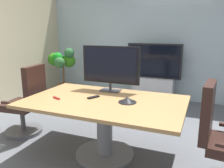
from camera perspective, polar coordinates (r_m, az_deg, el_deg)
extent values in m
plane|color=#515459|center=(3.19, -1.91, -16.74)|extent=(6.74, 6.74, 0.00)
cube|color=#9EB2B7|center=(5.52, 10.47, 11.06)|extent=(5.35, 0.10, 2.81)
cube|color=olive|center=(2.88, -1.89, -4.36)|extent=(1.96, 1.22, 0.04)
cylinder|color=slate|center=(3.01, -1.83, -11.15)|extent=(0.20, 0.20, 0.71)
cylinder|color=slate|center=(3.16, -1.79, -16.74)|extent=(0.76, 0.76, 0.03)
cylinder|color=#4C4C51|center=(3.99, -20.98, -10.81)|extent=(0.56, 0.56, 0.06)
cylinder|color=#4C4C51|center=(3.91, -21.24, -7.99)|extent=(0.07, 0.07, 0.36)
cube|color=black|center=(3.84, -21.51, -4.92)|extent=(0.53, 0.53, 0.10)
cube|color=black|center=(3.60, -18.55, -0.41)|extent=(0.14, 0.46, 0.60)
cube|color=black|center=(3.99, -19.17, -2.25)|extent=(0.28, 0.08, 0.03)
cube|color=black|center=(3.60, -23.93, -4.32)|extent=(0.28, 0.08, 0.03)
cube|color=black|center=(2.54, 22.60, -6.32)|extent=(0.13, 0.46, 0.60)
cube|color=#333338|center=(3.28, -0.41, -1.60)|extent=(0.28, 0.18, 0.02)
cylinder|color=#333338|center=(3.27, -0.41, -0.62)|extent=(0.04, 0.04, 0.10)
cube|color=black|center=(3.22, -0.34, 4.79)|extent=(0.84, 0.04, 0.52)
cube|color=black|center=(3.20, -0.47, 4.74)|extent=(0.77, 0.01, 0.47)
cube|color=#B7BABC|center=(5.32, 10.12, -1.35)|extent=(0.90, 0.36, 0.55)
cube|color=black|center=(5.18, 10.36, 5.63)|extent=(1.20, 0.06, 0.76)
cube|color=black|center=(5.14, 10.28, 5.59)|extent=(1.12, 0.01, 0.69)
cylinder|color=brown|center=(5.82, -11.72, -1.42)|extent=(0.34, 0.34, 0.30)
cylinder|color=brown|center=(5.74, -11.90, 2.15)|extent=(0.05, 0.05, 0.44)
sphere|color=#295E30|center=(5.61, -10.55, 7.55)|extent=(0.24, 0.24, 0.24)
sphere|color=#327314|center=(5.71, -10.59, 5.64)|extent=(0.31, 0.31, 0.31)
sphere|color=#296129|center=(5.81, -11.63, 5.68)|extent=(0.24, 0.24, 0.24)
sphere|color=#2B7215|center=(5.79, -14.09, 5.97)|extent=(0.31, 0.31, 0.31)
sphere|color=#158B1D|center=(5.65, -13.29, 6.41)|extent=(0.24, 0.24, 0.24)
sphere|color=#2C5D2B|center=(5.48, -12.86, 5.19)|extent=(0.25, 0.25, 0.25)
cone|color=black|center=(2.77, 3.84, -3.88)|extent=(0.19, 0.19, 0.07)
cylinder|color=black|center=(2.78, 3.83, -4.49)|extent=(0.22, 0.22, 0.01)
cube|color=black|center=(2.96, -4.61, -3.28)|extent=(0.12, 0.17, 0.02)
cube|color=red|center=(3.00, -13.60, -3.39)|extent=(0.13, 0.07, 0.02)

